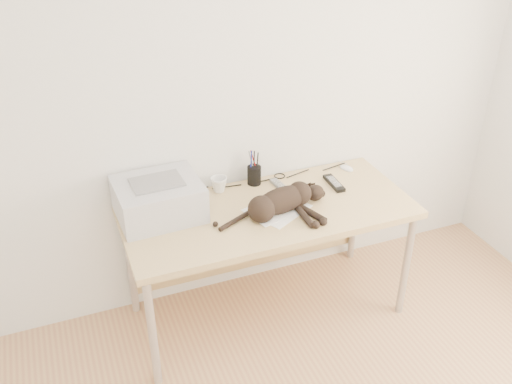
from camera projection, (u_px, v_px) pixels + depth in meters
name	position (u px, v px, depth m)	size (l,w,h in m)	color
wall_back	(245.00, 90.00, 3.14)	(3.50, 3.50, 0.00)	silver
desk	(263.00, 221.00, 3.27)	(1.60, 0.70, 0.74)	tan
printer	(159.00, 199.00, 3.03)	(0.46, 0.39, 0.21)	#BCBCC2
papers	(278.00, 210.00, 3.12)	(0.39, 0.33, 0.01)	white
cat	(280.00, 203.00, 3.06)	(0.67, 0.32, 0.15)	black
mug	(219.00, 184.00, 3.27)	(0.10, 0.10, 0.09)	white
pen_cup	(254.00, 175.00, 3.34)	(0.08, 0.08, 0.21)	black
remote_grey	(280.00, 186.00, 3.33)	(0.05, 0.16, 0.02)	gray
remote_black	(334.00, 183.00, 3.35)	(0.05, 0.20, 0.02)	black
mouse	(347.00, 167.00, 3.52)	(0.06, 0.10, 0.03)	white
cable_tangle	(249.00, 182.00, 3.38)	(1.36, 0.07, 0.01)	black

